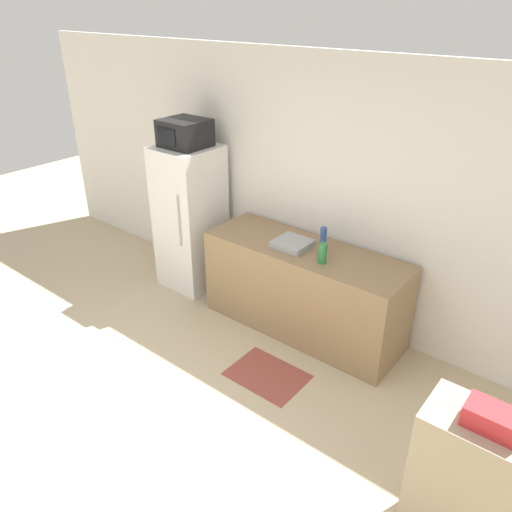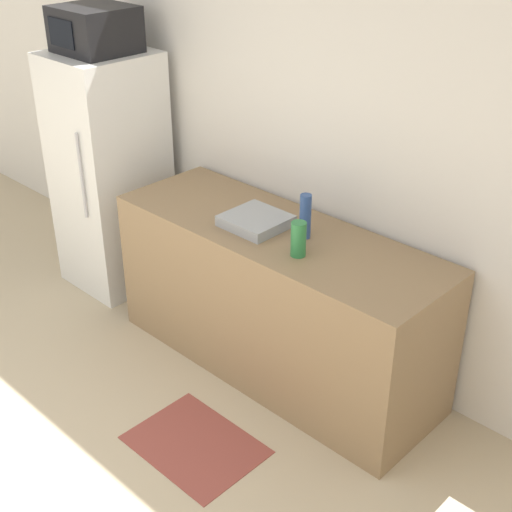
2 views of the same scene
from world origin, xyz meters
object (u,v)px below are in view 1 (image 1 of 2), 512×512
at_px(microwave, 185,133).
at_px(bottle_short, 323,253).
at_px(bottle_tall, 323,240).
at_px(basket, 493,419).
at_px(refrigerator, 191,218).

relative_size(microwave, bottle_short, 2.47).
bearing_deg(bottle_tall, basket, -35.75).
height_order(bottle_tall, bottle_short, bottle_tall).
bearing_deg(refrigerator, bottle_short, -3.76).
distance_m(bottle_tall, basket, 2.29).
xyz_separation_m(microwave, bottle_tall, (1.67, 0.06, -0.73)).
bearing_deg(basket, microwave, 160.10).
bearing_deg(basket, bottle_short, 146.47).
bearing_deg(microwave, basket, -19.90).
bearing_deg(bottle_tall, bottle_short, -58.93).
height_order(refrigerator, bottle_tall, refrigerator).
xyz_separation_m(refrigerator, basket, (3.52, -1.28, 0.24)).
bearing_deg(bottle_short, basket, -33.53).
bearing_deg(bottle_short, refrigerator, 176.24).
bearing_deg(refrigerator, basket, -19.92).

